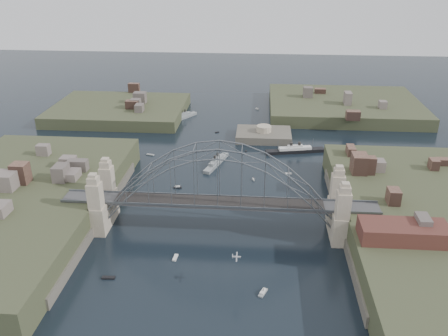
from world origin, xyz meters
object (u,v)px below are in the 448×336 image
(ocean_liner, at_px, (295,150))
(naval_cruiser_near, at_px, (216,162))
(fort_island, at_px, (263,139))
(naval_cruiser_far, at_px, (184,117))
(wharf_shed, at_px, (404,232))
(bridge, at_px, (219,188))

(ocean_liner, bearing_deg, naval_cruiser_near, -154.75)
(fort_island, distance_m, naval_cruiser_far, 43.01)
(fort_island, relative_size, ocean_liner, 0.97)
(wharf_shed, height_order, ocean_liner, wharf_shed)
(bridge, height_order, naval_cruiser_far, bridge)
(bridge, bearing_deg, fort_island, 80.27)
(wharf_shed, relative_size, naval_cruiser_near, 1.13)
(fort_island, bearing_deg, ocean_liner, -49.69)
(bridge, bearing_deg, ocean_liner, 66.93)
(naval_cruiser_near, relative_size, ocean_liner, 0.78)
(bridge, relative_size, wharf_shed, 4.20)
(fort_island, height_order, ocean_liner, fort_island)
(ocean_liner, bearing_deg, fort_island, 130.31)
(fort_island, bearing_deg, naval_cruiser_near, -121.37)
(fort_island, relative_size, naval_cruiser_far, 1.52)
(bridge, bearing_deg, naval_cruiser_near, 96.37)
(wharf_shed, relative_size, naval_cruiser_far, 1.38)
(fort_island, distance_m, naval_cruiser_near, 32.20)
(wharf_shed, height_order, naval_cruiser_far, wharf_shed)
(bridge, xyz_separation_m, ocean_liner, (23.86, 56.02, -11.47))
(bridge, distance_m, fort_island, 72.14)
(naval_cruiser_far, xyz_separation_m, ocean_liner, (48.37, -36.69, 0.02))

